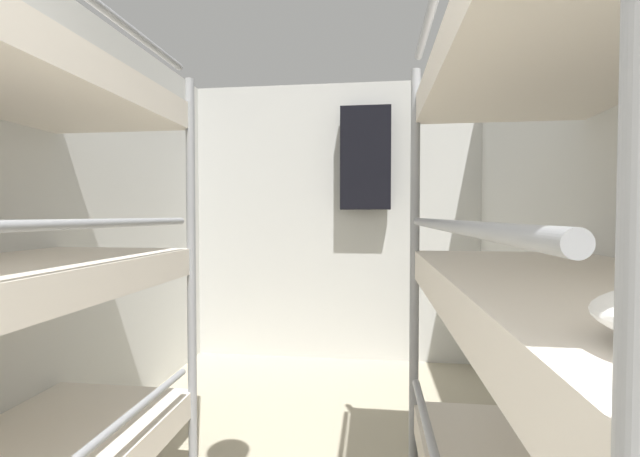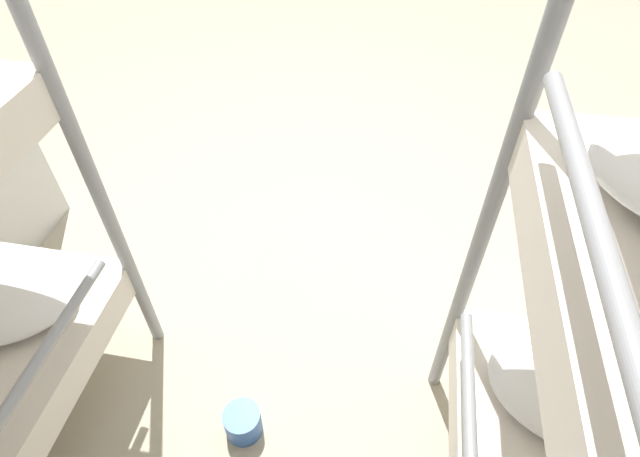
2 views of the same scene
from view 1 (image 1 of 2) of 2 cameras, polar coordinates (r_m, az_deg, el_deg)
wall_left at (r=2.49m, az=-35.54°, el=-0.03°), size 0.06×4.28×2.53m
wall_right at (r=2.07m, az=35.09°, el=-0.31°), size 0.06×4.28×2.53m
wall_back at (r=3.95m, az=1.94°, el=0.85°), size 2.72×0.06×2.53m
bunk_stack_right_near at (r=1.26m, az=33.67°, el=-8.52°), size 0.77×1.77×2.04m
hanging_coat at (r=3.82m, az=6.08°, el=9.29°), size 0.44×0.12×0.90m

